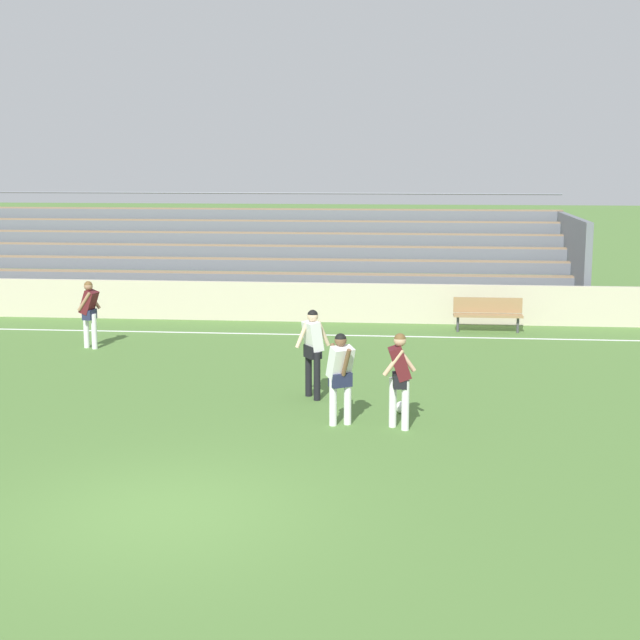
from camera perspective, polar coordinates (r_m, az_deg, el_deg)
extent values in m
plane|color=#517A38|center=(12.73, -9.29, -11.36)|extent=(160.00, 160.00, 0.00)
cube|color=white|center=(24.60, -1.85, -0.87)|extent=(44.00, 0.12, 0.01)
cube|color=beige|center=(26.46, -1.30, 1.09)|extent=(48.00, 0.16, 1.10)
cube|color=#897051|center=(28.04, -9.12, 1.05)|extent=(24.12, 0.36, 0.08)
cube|color=slate|center=(27.87, -9.21, 0.64)|extent=(24.12, 0.04, 0.35)
cube|color=#897051|center=(28.73, -8.75, 1.97)|extent=(24.12, 0.36, 0.08)
cube|color=slate|center=(28.56, -8.84, 1.57)|extent=(24.12, 0.04, 0.35)
cube|color=#897051|center=(29.43, -8.40, 2.85)|extent=(24.12, 0.36, 0.08)
cube|color=slate|center=(29.26, -8.48, 2.46)|extent=(24.12, 0.04, 0.35)
cube|color=#897051|center=(30.13, -8.06, 3.68)|extent=(24.12, 0.36, 0.08)
cube|color=slate|center=(29.96, -8.14, 3.31)|extent=(24.12, 0.04, 0.35)
cube|color=#897051|center=(30.85, -7.74, 4.48)|extent=(24.12, 0.36, 0.08)
cube|color=slate|center=(30.67, -7.82, 4.12)|extent=(24.12, 0.04, 0.35)
cube|color=#897051|center=(31.57, -7.43, 5.24)|extent=(24.12, 0.36, 0.08)
cube|color=slate|center=(31.39, -7.51, 4.89)|extent=(24.12, 0.04, 0.35)
cube|color=#897051|center=(32.29, -7.14, 5.96)|extent=(24.12, 0.36, 0.08)
cube|color=slate|center=(32.11, -7.21, 5.63)|extent=(24.12, 0.04, 0.35)
cube|color=#897051|center=(33.02, -6.86, 6.66)|extent=(24.12, 0.36, 0.08)
cube|color=slate|center=(32.84, -6.93, 6.33)|extent=(24.12, 0.04, 0.35)
cube|color=slate|center=(30.07, 14.91, 3.43)|extent=(0.20, 5.77, 2.77)
cylinder|color=slate|center=(33.24, -6.78, 7.63)|extent=(24.12, 0.06, 0.06)
cube|color=#99754C|center=(25.18, 10.10, 0.27)|extent=(1.80, 0.40, 0.06)
cube|color=#99754C|center=(25.32, 10.09, 0.89)|extent=(1.80, 0.05, 0.40)
cylinder|color=#47474C|center=(25.17, 8.32, -0.21)|extent=(0.07, 0.07, 0.45)
cylinder|color=#47474C|center=(25.29, 11.85, -0.27)|extent=(0.07, 0.07, 0.45)
cylinder|color=white|center=(16.35, 1.68, -4.92)|extent=(0.13, 0.13, 0.82)
cylinder|color=white|center=(16.27, 0.79, -4.99)|extent=(0.13, 0.13, 0.82)
cube|color=#232847|center=(16.21, 1.24, -3.61)|extent=(0.42, 0.38, 0.24)
cube|color=white|center=(16.14, 1.24, -2.58)|extent=(0.52, 0.52, 0.60)
cylinder|color=brown|center=(15.97, 1.59, -2.58)|extent=(0.22, 0.27, 0.51)
cylinder|color=brown|center=(16.30, 0.91, -2.32)|extent=(0.22, 0.27, 0.51)
sphere|color=brown|center=(16.07, 1.25, -1.24)|extent=(0.21, 0.21, 0.21)
sphere|color=black|center=(16.06, 1.25, -1.16)|extent=(0.20, 0.20, 0.20)
cylinder|color=white|center=(16.23, 4.41, -4.98)|extent=(0.13, 0.13, 0.86)
cylinder|color=white|center=(16.06, 5.17, -5.15)|extent=(0.13, 0.13, 0.86)
cube|color=black|center=(16.04, 4.81, -3.64)|extent=(0.26, 0.38, 0.24)
cube|color=#56191E|center=(15.98, 4.83, -2.59)|extent=(0.43, 0.42, 0.60)
cylinder|color=#D6A884|center=(16.13, 5.19, -2.34)|extent=(0.37, 0.11, 0.47)
cylinder|color=#D6A884|center=(15.80, 4.46, -2.58)|extent=(0.37, 0.11, 0.47)
sphere|color=#D6A884|center=(15.90, 4.85, -1.24)|extent=(0.21, 0.21, 0.21)
sphere|color=brown|center=(15.89, 4.85, -1.16)|extent=(0.20, 0.20, 0.20)
cylinder|color=white|center=(23.32, -13.47, -0.68)|extent=(0.13, 0.13, 0.85)
cylinder|color=white|center=(23.51, -13.92, -0.61)|extent=(0.13, 0.13, 0.85)
cube|color=#232847|center=(23.34, -13.74, 0.33)|extent=(0.27, 0.39, 0.24)
cube|color=#56191E|center=(23.30, -13.77, 1.06)|extent=(0.44, 0.43, 0.60)
cylinder|color=#A87A5B|center=(23.13, -14.04, 1.08)|extent=(0.37, 0.13, 0.47)
cylinder|color=#A87A5B|center=(23.45, -13.51, 1.22)|extent=(0.37, 0.13, 0.47)
sphere|color=#A87A5B|center=(23.24, -13.81, 2.00)|extent=(0.21, 0.21, 0.21)
sphere|color=brown|center=(23.24, -13.81, 2.05)|extent=(0.20, 0.20, 0.20)
cylinder|color=black|center=(18.23, -0.69, -3.19)|extent=(0.13, 0.13, 0.93)
cylinder|color=black|center=(17.91, -0.18, -3.42)|extent=(0.13, 0.13, 0.93)
cube|color=black|center=(17.97, -0.44, -1.92)|extent=(0.38, 0.42, 0.24)
cube|color=white|center=(17.91, -0.44, -0.98)|extent=(0.46, 0.48, 0.59)
cylinder|color=beige|center=(17.97, 0.20, -0.82)|extent=(0.28, 0.22, 0.51)
cylinder|color=beige|center=(17.84, -1.10, -0.90)|extent=(0.28, 0.22, 0.51)
sphere|color=beige|center=(17.84, -0.44, 0.24)|extent=(0.21, 0.21, 0.21)
sphere|color=black|center=(17.84, -0.44, 0.30)|extent=(0.20, 0.20, 0.20)
sphere|color=white|center=(17.17, 4.93, -5.27)|extent=(0.22, 0.22, 0.22)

